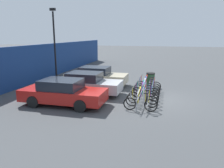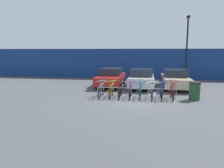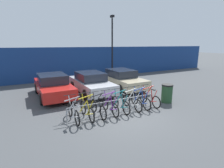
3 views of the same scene
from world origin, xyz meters
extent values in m
plane|color=#424447|center=(0.00, 0.00, 0.00)|extent=(120.00, 120.00, 0.00)
cube|color=navy|center=(0.00, 9.50, 1.47)|extent=(36.00, 0.16, 2.94)
cylinder|color=gray|center=(-0.17, 0.68, 0.55)|extent=(4.65, 0.04, 0.04)
cylinder|color=gray|center=(-2.49, 0.68, 0.28)|extent=(0.04, 0.04, 0.55)
cylinder|color=gray|center=(2.16, 0.68, 0.28)|extent=(0.04, 0.04, 0.55)
torus|color=black|center=(-2.24, 0.00, 0.33)|extent=(0.06, 0.66, 0.66)
torus|color=black|center=(-2.24, 1.05, 0.33)|extent=(0.06, 0.66, 0.66)
cylinder|color=#B7B7BC|center=(-2.24, 0.68, 0.65)|extent=(0.60, 0.04, 0.76)
cylinder|color=#B7B7BC|center=(-2.24, 0.63, 0.96)|extent=(0.68, 0.04, 0.16)
cylinder|color=#B7B7BC|center=(-2.24, 0.35, 0.59)|extent=(0.14, 0.04, 0.63)
cylinder|color=#B7B7BC|center=(-2.24, 0.15, 0.61)|extent=(0.32, 0.03, 0.58)
cylinder|color=#B7B7BC|center=(-2.24, 0.20, 0.31)|extent=(0.40, 0.03, 0.08)
cylinder|color=#B7B7BC|center=(-2.24, 1.01, 0.68)|extent=(0.12, 0.04, 0.69)
cylinder|color=black|center=(-2.24, 0.97, 1.04)|extent=(0.52, 0.03, 0.03)
cube|color=black|center=(-2.24, 0.25, 0.93)|extent=(0.10, 0.22, 0.05)
torus|color=black|center=(-1.62, 0.00, 0.33)|extent=(0.06, 0.66, 0.66)
torus|color=black|center=(-1.62, 1.05, 0.33)|extent=(0.06, 0.66, 0.66)
cylinder|color=yellow|center=(-1.62, 0.68, 0.65)|extent=(0.60, 0.04, 0.76)
cylinder|color=yellow|center=(-1.62, 0.63, 0.96)|extent=(0.68, 0.04, 0.16)
cylinder|color=yellow|center=(-1.62, 0.35, 0.59)|extent=(0.14, 0.04, 0.63)
cylinder|color=yellow|center=(-1.62, 0.15, 0.61)|extent=(0.32, 0.03, 0.58)
cylinder|color=yellow|center=(-1.62, 0.20, 0.31)|extent=(0.40, 0.03, 0.08)
cylinder|color=yellow|center=(-1.62, 1.01, 0.68)|extent=(0.12, 0.04, 0.69)
cylinder|color=black|center=(-1.62, 0.97, 1.04)|extent=(0.52, 0.03, 0.03)
cube|color=black|center=(-1.62, 0.25, 0.93)|extent=(0.10, 0.22, 0.05)
torus|color=black|center=(-1.08, 0.00, 0.33)|extent=(0.06, 0.66, 0.66)
torus|color=black|center=(-1.08, 1.05, 0.33)|extent=(0.06, 0.66, 0.66)
cylinder|color=black|center=(-1.08, 0.68, 0.65)|extent=(0.60, 0.04, 0.76)
cylinder|color=black|center=(-1.08, 0.63, 0.96)|extent=(0.68, 0.04, 0.16)
cylinder|color=black|center=(-1.08, 0.35, 0.59)|extent=(0.14, 0.04, 0.63)
cylinder|color=black|center=(-1.08, 0.15, 0.61)|extent=(0.32, 0.03, 0.58)
cylinder|color=black|center=(-1.08, 0.20, 0.31)|extent=(0.40, 0.03, 0.08)
cylinder|color=black|center=(-1.08, 1.01, 0.68)|extent=(0.12, 0.04, 0.69)
cylinder|color=black|center=(-1.08, 0.97, 1.04)|extent=(0.52, 0.03, 0.03)
cube|color=black|center=(-1.08, 0.25, 0.93)|extent=(0.10, 0.22, 0.05)
torus|color=black|center=(-0.48, 0.00, 0.33)|extent=(0.06, 0.66, 0.66)
torus|color=black|center=(-0.48, 1.05, 0.33)|extent=(0.06, 0.66, 0.66)
cylinder|color=#752D99|center=(-0.48, 0.68, 0.65)|extent=(0.60, 0.04, 0.76)
cylinder|color=#752D99|center=(-0.48, 0.63, 0.96)|extent=(0.68, 0.04, 0.16)
cylinder|color=#752D99|center=(-0.48, 0.35, 0.59)|extent=(0.14, 0.04, 0.63)
cylinder|color=#752D99|center=(-0.48, 0.15, 0.61)|extent=(0.32, 0.03, 0.58)
cylinder|color=#752D99|center=(-0.48, 0.20, 0.31)|extent=(0.40, 0.03, 0.08)
cylinder|color=#752D99|center=(-0.48, 1.01, 0.68)|extent=(0.12, 0.04, 0.69)
cylinder|color=black|center=(-0.48, 0.97, 1.04)|extent=(0.52, 0.03, 0.03)
cube|color=black|center=(-0.48, 0.25, 0.93)|extent=(0.10, 0.22, 0.05)
torus|color=black|center=(0.10, 0.00, 0.33)|extent=(0.06, 0.66, 0.66)
torus|color=black|center=(0.10, 1.05, 0.33)|extent=(0.06, 0.66, 0.66)
cylinder|color=#197A7F|center=(0.10, 0.68, 0.65)|extent=(0.60, 0.04, 0.76)
cylinder|color=#197A7F|center=(0.10, 0.63, 0.96)|extent=(0.68, 0.04, 0.16)
cylinder|color=#197A7F|center=(0.10, 0.35, 0.59)|extent=(0.14, 0.04, 0.63)
cylinder|color=#197A7F|center=(0.10, 0.15, 0.61)|extent=(0.32, 0.03, 0.58)
cylinder|color=#197A7F|center=(0.10, 0.20, 0.31)|extent=(0.40, 0.03, 0.08)
cylinder|color=#197A7F|center=(0.10, 1.01, 0.68)|extent=(0.12, 0.04, 0.69)
cylinder|color=black|center=(0.10, 0.97, 1.04)|extent=(0.52, 0.03, 0.03)
cube|color=black|center=(0.10, 0.25, 0.93)|extent=(0.10, 0.22, 0.05)
torus|color=black|center=(0.77, 0.00, 0.33)|extent=(0.06, 0.66, 0.66)
torus|color=black|center=(0.77, 1.05, 0.33)|extent=(0.06, 0.66, 0.66)
cylinder|color=silver|center=(0.77, 0.68, 0.65)|extent=(0.60, 0.04, 0.76)
cylinder|color=silver|center=(0.77, 0.63, 0.96)|extent=(0.68, 0.04, 0.16)
cylinder|color=silver|center=(0.77, 0.35, 0.59)|extent=(0.14, 0.04, 0.63)
cylinder|color=silver|center=(0.77, 0.15, 0.61)|extent=(0.32, 0.03, 0.58)
cylinder|color=silver|center=(0.77, 0.20, 0.31)|extent=(0.40, 0.03, 0.08)
cylinder|color=silver|center=(0.77, 1.01, 0.68)|extent=(0.12, 0.04, 0.69)
cylinder|color=black|center=(0.77, 0.97, 1.04)|extent=(0.52, 0.03, 0.03)
cube|color=black|center=(0.77, 0.25, 0.93)|extent=(0.10, 0.22, 0.05)
torus|color=black|center=(1.30, 0.00, 0.33)|extent=(0.06, 0.66, 0.66)
torus|color=black|center=(1.30, 1.05, 0.33)|extent=(0.06, 0.66, 0.66)
cylinder|color=#284CB7|center=(1.30, 0.68, 0.65)|extent=(0.60, 0.04, 0.76)
cylinder|color=#284CB7|center=(1.30, 0.63, 0.96)|extent=(0.68, 0.04, 0.16)
cylinder|color=#284CB7|center=(1.30, 0.35, 0.59)|extent=(0.14, 0.04, 0.63)
cylinder|color=#284CB7|center=(1.30, 0.15, 0.61)|extent=(0.32, 0.03, 0.58)
cylinder|color=#284CB7|center=(1.30, 0.20, 0.31)|extent=(0.40, 0.03, 0.08)
cylinder|color=#284CB7|center=(1.30, 1.01, 0.68)|extent=(0.12, 0.04, 0.69)
cylinder|color=black|center=(1.30, 0.97, 1.04)|extent=(0.52, 0.03, 0.03)
cube|color=black|center=(1.30, 0.25, 0.93)|extent=(0.10, 0.22, 0.05)
torus|color=black|center=(1.91, 0.00, 0.33)|extent=(0.06, 0.66, 0.66)
torus|color=black|center=(1.91, 1.05, 0.33)|extent=(0.06, 0.66, 0.66)
cylinder|color=red|center=(1.91, 0.68, 0.65)|extent=(0.60, 0.04, 0.76)
cylinder|color=red|center=(1.91, 0.63, 0.96)|extent=(0.68, 0.04, 0.16)
cylinder|color=red|center=(1.91, 0.35, 0.59)|extent=(0.14, 0.04, 0.63)
cylinder|color=red|center=(1.91, 0.15, 0.61)|extent=(0.32, 0.03, 0.58)
cylinder|color=red|center=(1.91, 0.20, 0.31)|extent=(0.40, 0.03, 0.08)
cylinder|color=red|center=(1.91, 1.01, 0.68)|extent=(0.12, 0.04, 0.69)
cylinder|color=black|center=(1.91, 0.97, 1.04)|extent=(0.52, 0.03, 0.03)
cube|color=black|center=(1.91, 0.25, 0.93)|extent=(0.10, 0.22, 0.05)
cube|color=red|center=(-2.32, 4.65, 0.57)|extent=(1.80, 4.54, 0.62)
cube|color=#1E232D|center=(-2.32, 4.77, 1.14)|extent=(1.58, 2.09, 0.52)
cylinder|color=black|center=(-3.17, 5.97, 0.32)|extent=(0.20, 0.64, 0.64)
cylinder|color=black|center=(-1.46, 5.97, 0.32)|extent=(0.20, 0.64, 0.64)
cylinder|color=black|center=(-3.17, 3.34, 0.32)|extent=(0.20, 0.64, 0.64)
cylinder|color=black|center=(-1.46, 3.34, 0.32)|extent=(0.20, 0.64, 0.64)
cube|color=#B7B7BC|center=(0.06, 4.26, 0.57)|extent=(1.80, 4.44, 0.62)
cube|color=#1E232D|center=(0.06, 4.38, 1.14)|extent=(1.58, 2.04, 0.52)
cylinder|color=black|center=(-0.79, 5.55, 0.32)|extent=(0.20, 0.64, 0.64)
cylinder|color=black|center=(0.92, 5.55, 0.32)|extent=(0.20, 0.64, 0.64)
cylinder|color=black|center=(-0.79, 2.98, 0.32)|extent=(0.20, 0.64, 0.64)
cylinder|color=black|center=(0.92, 2.98, 0.32)|extent=(0.20, 0.64, 0.64)
cube|color=#C1B28E|center=(2.53, 4.41, 0.57)|extent=(1.80, 4.51, 0.62)
cube|color=#1E232D|center=(2.53, 4.52, 1.14)|extent=(1.58, 2.08, 0.52)
cylinder|color=black|center=(1.68, 5.72, 0.32)|extent=(0.20, 0.64, 0.64)
cylinder|color=black|center=(3.39, 5.72, 0.32)|extent=(0.20, 0.64, 0.64)
cylinder|color=black|center=(1.68, 3.10, 0.32)|extent=(0.20, 0.64, 0.64)
cylinder|color=black|center=(3.39, 3.10, 0.32)|extent=(0.20, 0.64, 0.64)
cylinder|color=black|center=(3.94, 8.50, 2.77)|extent=(0.14, 0.14, 5.54)
cube|color=black|center=(3.94, 8.50, 5.69)|extent=(0.24, 0.44, 0.20)
cylinder|color=#234728|center=(3.13, 0.49, 0.47)|extent=(0.60, 0.60, 0.95)
cylinder|color=black|center=(3.13, 0.49, 0.99)|extent=(0.63, 0.63, 0.08)
camera|label=1|loc=(-12.61, -0.73, 3.74)|focal=35.00mm
camera|label=2|loc=(0.45, -12.13, 2.76)|focal=35.00mm
camera|label=3|loc=(-4.08, -6.38, 3.22)|focal=28.00mm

